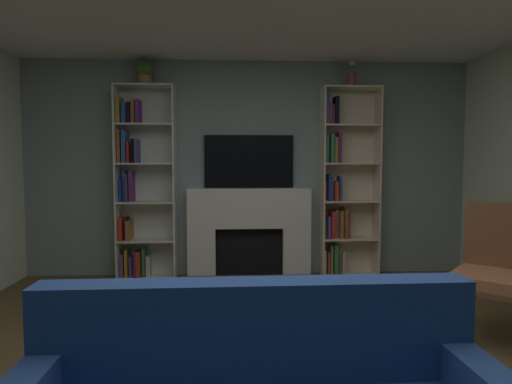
{
  "coord_description": "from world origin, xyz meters",
  "views": [
    {
      "loc": [
        -0.18,
        -2.4,
        1.34
      ],
      "look_at": [
        0.0,
        1.11,
        1.1
      ],
      "focal_mm": 30.69,
      "sensor_mm": 36.0,
      "label": 1
    }
  ],
  "objects_px": {
    "fireplace": "(249,230)",
    "vase_with_flowers": "(351,77)",
    "bookshelf_right": "(342,187)",
    "bookshelf_left": "(140,186)",
    "tv": "(249,162)",
    "potted_plant": "(144,71)",
    "coffee_table": "(252,353)",
    "armchair": "(501,270)"
  },
  "relations": [
    {
      "from": "fireplace",
      "to": "vase_with_flowers",
      "type": "xyz_separation_m",
      "value": [
        1.18,
        -0.05,
        1.78
      ]
    },
    {
      "from": "bookshelf_right",
      "to": "bookshelf_left",
      "type": "bearing_deg",
      "value": -179.97
    },
    {
      "from": "tv",
      "to": "bookshelf_left",
      "type": "distance_m",
      "value": 1.28
    },
    {
      "from": "potted_plant",
      "to": "tv",
      "type": "bearing_deg",
      "value": 5.83
    },
    {
      "from": "vase_with_flowers",
      "to": "coffee_table",
      "type": "distance_m",
      "value": 3.64
    },
    {
      "from": "bookshelf_left",
      "to": "armchair",
      "type": "relative_size",
      "value": 2.14
    },
    {
      "from": "tv",
      "to": "armchair",
      "type": "bearing_deg",
      "value": -48.67
    },
    {
      "from": "potted_plant",
      "to": "coffee_table",
      "type": "distance_m",
      "value": 3.61
    },
    {
      "from": "potted_plant",
      "to": "armchair",
      "type": "relative_size",
      "value": 0.29
    },
    {
      "from": "fireplace",
      "to": "armchair",
      "type": "height_order",
      "value": "fireplace"
    },
    {
      "from": "fireplace",
      "to": "tv",
      "type": "bearing_deg",
      "value": 90.0
    },
    {
      "from": "bookshelf_left",
      "to": "coffee_table",
      "type": "height_order",
      "value": "bookshelf_left"
    },
    {
      "from": "fireplace",
      "to": "bookshelf_right",
      "type": "height_order",
      "value": "bookshelf_right"
    },
    {
      "from": "bookshelf_right",
      "to": "armchair",
      "type": "distance_m",
      "value": 2.16
    },
    {
      "from": "coffee_table",
      "to": "fireplace",
      "type": "bearing_deg",
      "value": 88.28
    },
    {
      "from": "potted_plant",
      "to": "vase_with_flowers",
      "type": "relative_size",
      "value": 0.99
    },
    {
      "from": "bookshelf_right",
      "to": "vase_with_flowers",
      "type": "height_order",
      "value": "vase_with_flowers"
    },
    {
      "from": "bookshelf_left",
      "to": "coffee_table",
      "type": "xyz_separation_m",
      "value": [
        1.17,
        -2.82,
        -0.74
      ]
    },
    {
      "from": "fireplace",
      "to": "armchair",
      "type": "bearing_deg",
      "value": -47.62
    },
    {
      "from": "armchair",
      "to": "fireplace",
      "type": "bearing_deg",
      "value": 132.38
    },
    {
      "from": "coffee_table",
      "to": "armchair",
      "type": "bearing_deg",
      "value": 24.14
    },
    {
      "from": "armchair",
      "to": "bookshelf_left",
      "type": "bearing_deg",
      "value": 147.11
    },
    {
      "from": "tv",
      "to": "bookshelf_left",
      "type": "height_order",
      "value": "bookshelf_left"
    },
    {
      "from": "fireplace",
      "to": "bookshelf_left",
      "type": "bearing_deg",
      "value": -179.96
    },
    {
      "from": "bookshelf_left",
      "to": "bookshelf_right",
      "type": "bearing_deg",
      "value": 0.03
    },
    {
      "from": "tv",
      "to": "bookshelf_right",
      "type": "height_order",
      "value": "bookshelf_right"
    },
    {
      "from": "bookshelf_left",
      "to": "potted_plant",
      "type": "relative_size",
      "value": 7.47
    },
    {
      "from": "tv",
      "to": "armchair",
      "type": "relative_size",
      "value": 1.01
    },
    {
      "from": "fireplace",
      "to": "tv",
      "type": "height_order",
      "value": "tv"
    },
    {
      "from": "vase_with_flowers",
      "to": "bookshelf_right",
      "type": "bearing_deg",
      "value": 150.64
    },
    {
      "from": "bookshelf_left",
      "to": "bookshelf_right",
      "type": "xyz_separation_m",
      "value": [
        2.35,
        0.0,
        -0.03
      ]
    },
    {
      "from": "bookshelf_right",
      "to": "coffee_table",
      "type": "bearing_deg",
      "value": -112.67
    },
    {
      "from": "bookshelf_right",
      "to": "armchair",
      "type": "relative_size",
      "value": 2.14
    },
    {
      "from": "tv",
      "to": "bookshelf_right",
      "type": "bearing_deg",
      "value": -3.86
    },
    {
      "from": "bookshelf_left",
      "to": "vase_with_flowers",
      "type": "distance_m",
      "value": 2.73
    },
    {
      "from": "bookshelf_left",
      "to": "armchair",
      "type": "height_order",
      "value": "bookshelf_left"
    },
    {
      "from": "bookshelf_left",
      "to": "potted_plant",
      "type": "bearing_deg",
      "value": -30.39
    },
    {
      "from": "tv",
      "to": "potted_plant",
      "type": "xyz_separation_m",
      "value": [
        -1.17,
        -0.12,
        1.02
      ]
    },
    {
      "from": "bookshelf_right",
      "to": "fireplace",
      "type": "bearing_deg",
      "value": -179.98
    },
    {
      "from": "coffee_table",
      "to": "potted_plant",
      "type": "bearing_deg",
      "value": 111.44
    },
    {
      "from": "fireplace",
      "to": "bookshelf_left",
      "type": "distance_m",
      "value": 1.36
    },
    {
      "from": "vase_with_flowers",
      "to": "tv",
      "type": "bearing_deg",
      "value": 174.19
    }
  ]
}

